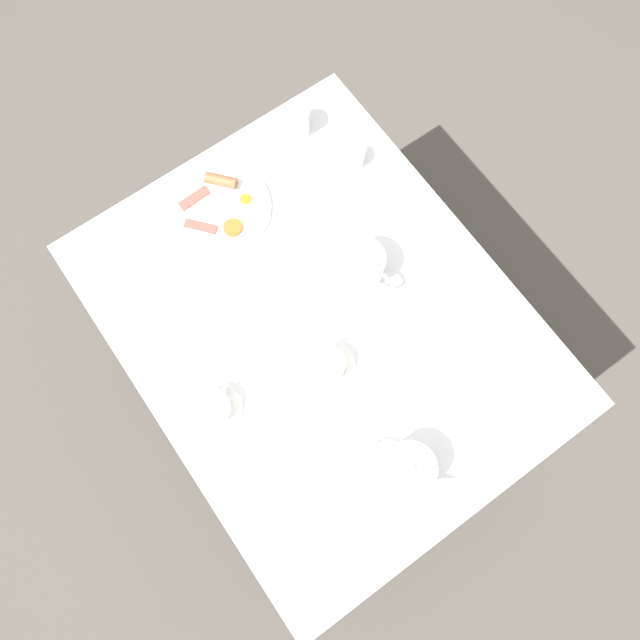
{
  "coord_description": "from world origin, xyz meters",
  "views": [
    {
      "loc": [
        -0.27,
        -0.37,
        2.3
      ],
      "look_at": [
        0.0,
        0.0,
        0.77
      ],
      "focal_mm": 35.0,
      "sensor_mm": 36.0,
      "label": 1
    }
  ],
  "objects": [
    {
      "name": "table",
      "position": [
        0.0,
        0.0,
        0.69
      ],
      "size": [
        0.95,
        1.2,
        0.75
      ],
      "color": "silver",
      "rests_on": "ground_plane"
    },
    {
      "name": "teacup_with_saucer_left",
      "position": [
        -0.34,
        -0.03,
        0.78
      ],
      "size": [
        0.14,
        0.14,
        0.06
      ],
      "color": "white",
      "rests_on": "table"
    },
    {
      "name": "teapot_far",
      "position": [
        -0.05,
        -0.42,
        0.8
      ],
      "size": [
        0.13,
        0.2,
        0.12
      ],
      "rotation": [
        0.0,
        0.0,
        5.14
      ],
      "color": "white",
      "rests_on": "table"
    },
    {
      "name": "teacup_with_saucer_right",
      "position": [
        -0.05,
        -0.11,
        0.78
      ],
      "size": [
        0.14,
        0.14,
        0.06
      ],
      "color": "white",
      "rests_on": "table"
    },
    {
      "name": "fork_by_plate",
      "position": [
        0.2,
        -0.19,
        0.76
      ],
      "size": [
        0.14,
        0.12,
        0.0
      ],
      "rotation": [
        0.0,
        0.0,
        2.25
      ],
      "color": "silver",
      "rests_on": "table"
    },
    {
      "name": "ground_plane",
      "position": [
        0.0,
        0.0,
        0.0
      ],
      "size": [
        8.0,
        8.0,
        0.0
      ],
      "primitive_type": "plane",
      "color": "#4C4742"
    },
    {
      "name": "breakfast_plate",
      "position": [
        -0.03,
        0.42,
        0.76
      ],
      "size": [
        0.28,
        0.28,
        0.04
      ],
      "color": "white",
      "rests_on": "table"
    },
    {
      "name": "water_glass_tall",
      "position": [
        0.28,
        0.5,
        0.8
      ],
      "size": [
        0.07,
        0.07,
        0.09
      ],
      "color": "white",
      "rests_on": "table"
    },
    {
      "name": "napkin_folded",
      "position": [
        -0.28,
        0.23,
        0.76
      ],
      "size": [
        0.2,
        0.21,
        0.01
      ],
      "rotation": [
        0.0,
        0.0,
        2.29
      ],
      "color": "white",
      "rests_on": "table"
    },
    {
      "name": "creamer_jug",
      "position": [
        0.35,
        0.33,
        0.78
      ],
      "size": [
        0.09,
        0.06,
        0.05
      ],
      "color": "white",
      "rests_on": "table"
    },
    {
      "name": "knife_by_plate",
      "position": [
        -0.32,
        -0.45,
        0.76
      ],
      "size": [
        0.07,
        0.22,
        0.0
      ],
      "rotation": [
        0.0,
        0.0,
        2.87
      ],
      "color": "silver",
      "rests_on": "table"
    },
    {
      "name": "teapot_near",
      "position": [
        0.17,
        0.05,
        0.8
      ],
      "size": [
        0.13,
        0.21,
        0.12
      ],
      "rotation": [
        0.0,
        0.0,
        1.9
      ],
      "color": "white",
      "rests_on": "table"
    }
  ]
}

